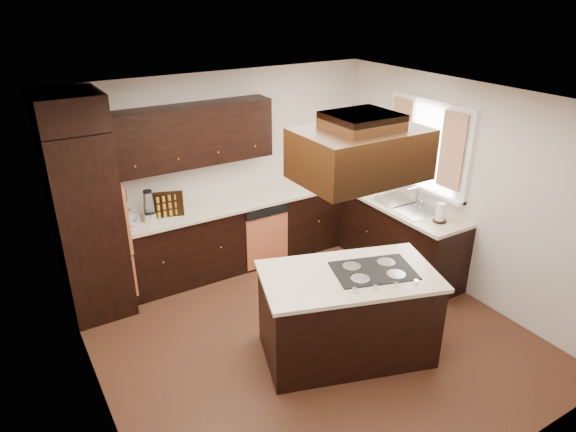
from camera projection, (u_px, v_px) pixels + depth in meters
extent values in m
cube|color=brown|center=(309.00, 336.00, 5.52)|extent=(4.20, 4.20, 0.02)
cube|color=silver|center=(314.00, 101.00, 4.48)|extent=(4.20, 4.20, 0.02)
cube|color=beige|center=(221.00, 170.00, 6.65)|extent=(4.20, 0.02, 2.50)
cube|color=beige|center=(489.00, 351.00, 3.36)|extent=(4.20, 0.02, 2.50)
cube|color=beige|center=(86.00, 292.00, 4.01)|extent=(0.02, 4.20, 2.50)
cube|color=beige|center=(461.00, 190.00, 6.00)|extent=(0.02, 4.20, 2.50)
cube|color=black|center=(88.00, 225.00, 5.57)|extent=(0.65, 0.75, 2.12)
cube|color=#DD6F45|center=(120.00, 213.00, 5.71)|extent=(0.05, 0.62, 0.78)
cube|color=black|center=(237.00, 234.00, 6.76)|extent=(2.93, 0.60, 0.88)
cube|color=black|center=(385.00, 229.00, 6.89)|extent=(0.60, 2.40, 0.88)
cube|color=beige|center=(236.00, 202.00, 6.55)|extent=(2.93, 0.63, 0.04)
cube|color=beige|center=(386.00, 198.00, 6.69)|extent=(0.63, 2.40, 0.04)
cube|color=black|center=(192.00, 135.00, 6.07)|extent=(2.00, 0.34, 0.72)
cube|color=#DD6F45|center=(267.00, 241.00, 6.68)|extent=(0.60, 0.05, 0.72)
cube|color=white|center=(428.00, 146.00, 6.24)|extent=(0.06, 1.32, 1.12)
cube|color=white|center=(430.00, 145.00, 6.26)|extent=(0.00, 1.20, 1.00)
cube|color=beige|center=(452.00, 151.00, 5.87)|extent=(0.02, 0.34, 0.90)
cube|color=beige|center=(401.00, 134.00, 6.52)|extent=(0.02, 0.34, 0.90)
cube|color=silver|center=(406.00, 205.00, 6.42)|extent=(0.52, 0.84, 0.01)
cube|color=black|center=(347.00, 316.00, 5.09)|extent=(1.82, 1.35, 0.88)
cube|color=beige|center=(349.00, 276.00, 4.90)|extent=(1.89, 1.42, 0.04)
cube|color=black|center=(374.00, 271.00, 4.94)|extent=(0.89, 0.72, 0.01)
cube|color=black|center=(360.00, 154.00, 4.25)|extent=(1.05, 0.72, 0.42)
cube|color=black|center=(362.00, 121.00, 4.13)|extent=(0.55, 0.50, 0.13)
cylinder|color=silver|center=(150.00, 217.00, 5.97)|extent=(0.15, 0.15, 0.10)
cone|color=silver|center=(149.00, 203.00, 5.89)|extent=(0.13, 0.13, 0.26)
cube|color=black|center=(168.00, 204.00, 6.08)|extent=(0.36, 0.20, 0.29)
imported|color=white|center=(126.00, 222.00, 5.88)|extent=(0.37, 0.37, 0.07)
imported|color=white|center=(372.00, 184.00, 6.83)|extent=(0.11, 0.11, 0.20)
cylinder|color=white|center=(440.00, 213.00, 5.92)|extent=(0.14, 0.14, 0.23)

